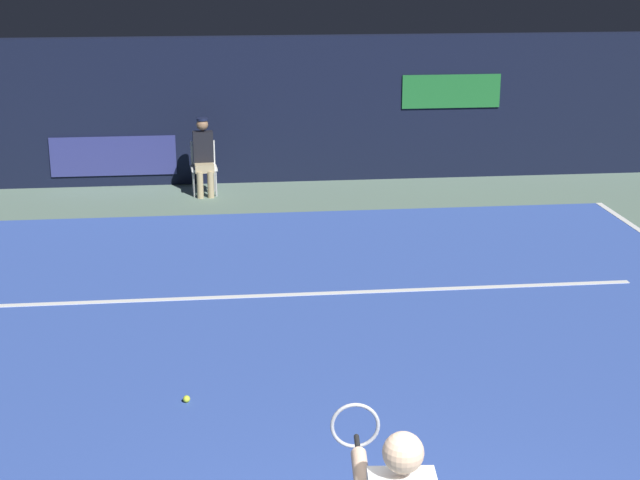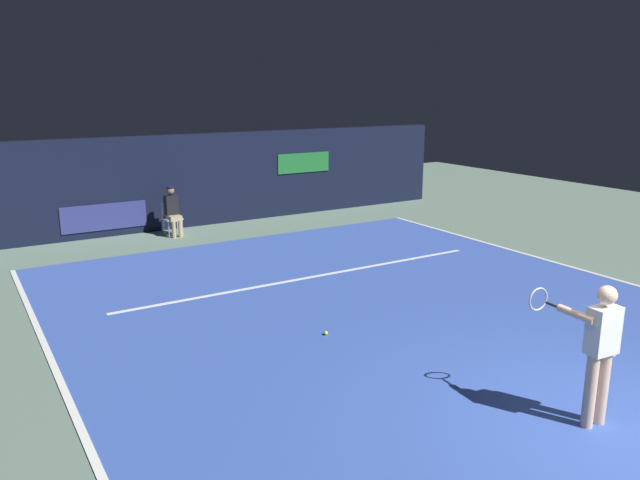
{
  "view_description": "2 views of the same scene",
  "coord_description": "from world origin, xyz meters",
  "views": [
    {
      "loc": [
        -1.02,
        -4.16,
        4.14
      ],
      "look_at": [
        0.14,
        6.4,
        0.86
      ],
      "focal_mm": 53.92,
      "sensor_mm": 36.0,
      "label": 1
    },
    {
      "loc": [
        -6.26,
        -3.71,
        3.89
      ],
      "look_at": [
        -0.4,
        5.89,
        1.08
      ],
      "focal_mm": 34.59,
      "sensor_mm": 36.0,
      "label": 2
    }
  ],
  "objects": [
    {
      "name": "court_surface",
      "position": [
        0.0,
        4.85,
        0.01
      ],
      "size": [
        10.68,
        11.7,
        0.01
      ],
      "primitive_type": "cube",
      "color": "#3856B2",
      "rests_on": "ground"
    },
    {
      "name": "tennis_ball",
      "position": [
        -1.37,
        4.11,
        0.05
      ],
      "size": [
        0.07,
        0.07,
        0.07
      ],
      "primitive_type": "sphere",
      "color": "#CCE033",
      "rests_on": "court_surface"
    },
    {
      "name": "back_wall",
      "position": [
        -0.0,
        12.97,
        1.3
      ],
      "size": [
        16.19,
        0.33,
        2.6
      ],
      "color": "black",
      "rests_on": "ground"
    },
    {
      "name": "line_service",
      "position": [
        0.0,
        6.89,
        0.01
      ],
      "size": [
        8.33,
        0.1,
        0.01
      ],
      "primitive_type": "cube",
      "color": "white",
      "rests_on": "court_surface"
    },
    {
      "name": "ground_plane",
      "position": [
        0.0,
        4.85,
        0.0
      ],
      "size": [
        32.24,
        32.24,
        0.0
      ],
      "primitive_type": "plane",
      "color": "slate"
    },
    {
      "name": "line_judge_on_chair",
      "position": [
        -1.24,
        12.05,
        0.69
      ],
      "size": [
        0.47,
        0.55,
        1.32
      ],
      "color": "white",
      "rests_on": "ground"
    }
  ]
}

